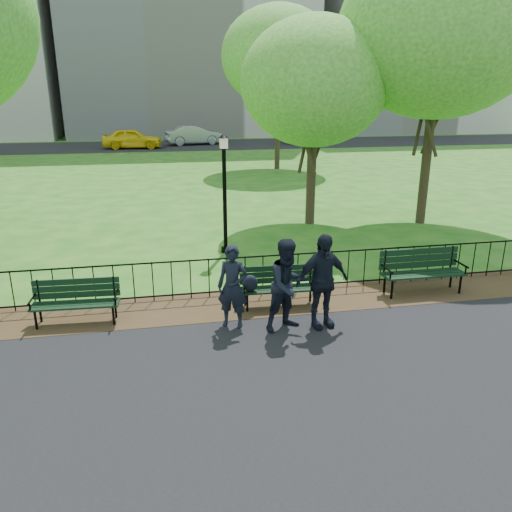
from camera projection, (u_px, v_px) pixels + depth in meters
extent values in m
plane|color=#1E661B|center=(274.00, 334.00, 9.31)|extent=(120.00, 120.00, 0.00)
cube|color=black|center=(337.00, 459.00, 6.14)|extent=(60.00, 9.20, 0.01)
cube|color=#382716|center=(258.00, 302.00, 10.70)|extent=(60.00, 1.60, 0.01)
cube|color=black|center=(180.00, 145.00, 41.92)|extent=(70.00, 9.00, 0.01)
cylinder|color=black|center=(254.00, 257.00, 10.90)|extent=(24.00, 0.04, 0.04)
cylinder|color=black|center=(254.00, 289.00, 11.14)|extent=(24.00, 0.04, 0.04)
cylinder|color=black|center=(254.00, 275.00, 11.03)|extent=(0.02, 0.02, 0.90)
cube|color=beige|center=(406.00, 18.00, 55.01)|extent=(20.00, 15.00, 24.00)
cube|color=black|center=(280.00, 289.00, 10.38)|extent=(1.64, 0.51, 0.04)
cube|color=black|center=(278.00, 271.00, 10.50)|extent=(1.62, 0.11, 0.41)
cylinder|color=black|center=(247.00, 303.00, 10.19)|extent=(0.05, 0.05, 0.41)
cylinder|color=black|center=(314.00, 299.00, 10.39)|extent=(0.05, 0.05, 0.41)
cylinder|color=black|center=(245.00, 297.00, 10.50)|extent=(0.05, 0.05, 0.41)
cylinder|color=black|center=(310.00, 293.00, 10.70)|extent=(0.05, 0.05, 0.41)
cylinder|color=black|center=(243.00, 284.00, 10.22)|extent=(0.06, 0.51, 0.04)
cylinder|color=black|center=(316.00, 280.00, 10.44)|extent=(0.06, 0.51, 0.04)
ellipsoid|color=black|center=(250.00, 283.00, 10.15)|extent=(0.33, 0.24, 0.35)
cube|color=black|center=(75.00, 305.00, 9.60)|extent=(1.67, 0.53, 0.04)
cube|color=black|center=(76.00, 285.00, 9.72)|extent=(1.65, 0.12, 0.41)
cylinder|color=black|center=(36.00, 320.00, 9.42)|extent=(0.05, 0.05, 0.41)
cylinder|color=black|center=(113.00, 316.00, 9.60)|extent=(0.05, 0.05, 0.41)
cylinder|color=black|center=(40.00, 313.00, 9.73)|extent=(0.05, 0.05, 0.41)
cylinder|color=black|center=(116.00, 309.00, 9.91)|extent=(0.05, 0.05, 0.41)
cylinder|color=black|center=(32.00, 299.00, 9.45)|extent=(0.06, 0.51, 0.04)
cylinder|color=black|center=(116.00, 295.00, 9.65)|extent=(0.06, 0.51, 0.04)
cube|color=black|center=(423.00, 274.00, 11.05)|extent=(1.88, 0.52, 0.04)
cube|color=black|center=(419.00, 255.00, 11.19)|extent=(1.88, 0.05, 0.47)
cylinder|color=black|center=(392.00, 289.00, 10.81)|extent=(0.05, 0.05, 0.47)
cylinder|color=black|center=(460.00, 284.00, 11.09)|extent=(0.05, 0.05, 0.47)
cylinder|color=black|center=(385.00, 283.00, 11.16)|extent=(0.05, 0.05, 0.47)
cylinder|color=black|center=(451.00, 278.00, 11.44)|extent=(0.05, 0.05, 0.47)
cylinder|color=black|center=(387.00, 268.00, 10.83)|extent=(0.05, 0.58, 0.04)
cylinder|color=black|center=(461.00, 264.00, 11.14)|extent=(0.05, 0.58, 0.04)
cylinder|color=black|center=(226.00, 250.00, 14.07)|extent=(0.26, 0.26, 0.15)
cylinder|color=black|center=(225.00, 201.00, 13.63)|extent=(0.11, 0.11, 2.93)
cube|color=beige|center=(224.00, 143.00, 13.14)|extent=(0.20, 0.20, 0.27)
cone|color=black|center=(223.00, 136.00, 13.08)|extent=(0.29, 0.29, 0.11)
cylinder|color=#2D2116|center=(311.00, 183.00, 16.74)|extent=(0.31, 0.31, 2.81)
ellipsoid|color=#398D2A|center=(314.00, 82.00, 15.74)|extent=(4.74, 4.74, 4.02)
cylinder|color=#2D2116|center=(425.00, 168.00, 16.67)|extent=(0.31, 0.31, 3.75)
ellipsoid|color=#398D2A|center=(440.00, 30.00, 15.34)|extent=(6.31, 6.31, 5.37)
cylinder|color=#2D2116|center=(277.00, 136.00, 28.66)|extent=(0.29, 0.29, 3.76)
ellipsoid|color=#398D2A|center=(278.00, 57.00, 27.32)|extent=(6.33, 6.33, 5.38)
imported|color=black|center=(233.00, 287.00, 9.39)|extent=(0.70, 0.59, 1.62)
imported|color=black|center=(288.00, 285.00, 9.27)|extent=(0.96, 0.72, 1.77)
imported|color=black|center=(322.00, 281.00, 9.36)|extent=(1.14, 0.64, 1.84)
imported|color=yellow|center=(132.00, 138.00, 39.22)|extent=(4.65, 2.05, 1.56)
imported|color=#979A9E|center=(194.00, 135.00, 42.08)|extent=(4.98, 2.55, 1.56)
imported|color=black|center=(313.00, 133.00, 43.68)|extent=(5.94, 3.88, 1.60)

